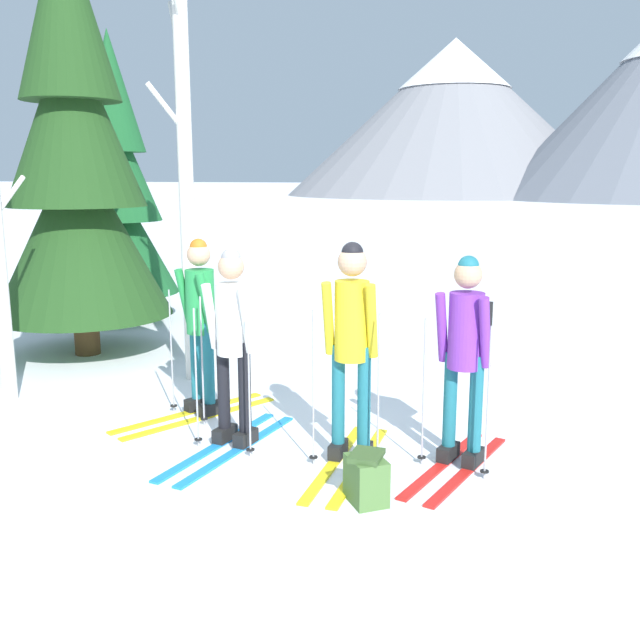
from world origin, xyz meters
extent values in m
plane|color=white|center=(0.00, 0.00, 0.00)|extent=(400.00, 400.00, 0.00)
cube|color=yellow|center=(-1.00, 0.30, 0.01)|extent=(0.92, 1.59, 0.02)
cube|color=yellow|center=(-1.20, 0.40, 0.01)|extent=(0.92, 1.59, 0.02)
cube|color=black|center=(-0.96, 0.39, 0.08)|extent=(0.22, 0.28, 0.12)
cylinder|color=#1E6B7A|center=(-0.96, 0.39, 0.54)|extent=(0.11, 0.11, 0.83)
cube|color=black|center=(-1.15, 0.49, 0.08)|extent=(0.22, 0.28, 0.12)
cylinder|color=#1E6B7A|center=(-1.15, 0.49, 0.54)|extent=(0.11, 0.11, 0.83)
cylinder|color=#238C42|center=(-1.05, 0.44, 1.15)|extent=(0.28, 0.28, 0.62)
sphere|color=tan|center=(-1.05, 0.44, 1.60)|extent=(0.23, 0.23, 0.23)
sphere|color=#B76019|center=(-1.05, 0.44, 1.67)|extent=(0.17, 0.17, 0.17)
cylinder|color=#238C42|center=(-0.92, 0.30, 1.16)|extent=(0.17, 0.21, 0.59)
cylinder|color=#238C42|center=(-1.24, 0.47, 1.16)|extent=(0.17, 0.21, 0.59)
cylinder|color=#A5A5AD|center=(-0.90, 0.15, 0.62)|extent=(0.02, 0.02, 1.25)
cylinder|color=black|center=(-0.90, 0.15, 0.06)|extent=(0.07, 0.07, 0.01)
cylinder|color=#A5A5AD|center=(-1.38, 0.41, 0.62)|extent=(0.02, 0.02, 1.25)
cylinder|color=black|center=(-1.38, 0.41, 0.06)|extent=(0.07, 0.07, 0.01)
cube|color=#1E84D1|center=(-0.31, -0.33, 0.01)|extent=(0.34, 1.78, 0.02)
cube|color=#1E84D1|center=(-0.53, -0.30, 0.01)|extent=(0.34, 1.78, 0.02)
cube|color=black|center=(-0.30, -0.23, 0.08)|extent=(0.15, 0.27, 0.12)
cylinder|color=black|center=(-0.30, -0.23, 0.53)|extent=(0.11, 0.11, 0.83)
cube|color=black|center=(-0.52, -0.20, 0.08)|extent=(0.15, 0.27, 0.12)
cylinder|color=black|center=(-0.52, -0.20, 0.53)|extent=(0.11, 0.11, 0.83)
cylinder|color=white|center=(-0.41, -0.21, 1.14)|extent=(0.28, 0.28, 0.62)
sphere|color=tan|center=(-0.41, -0.21, 1.59)|extent=(0.22, 0.22, 0.22)
sphere|color=gray|center=(-0.41, -0.21, 1.66)|extent=(0.17, 0.17, 0.17)
cylinder|color=white|center=(-0.24, -0.30, 1.15)|extent=(0.11, 0.21, 0.59)
cylinder|color=white|center=(-0.59, -0.25, 1.15)|extent=(0.11, 0.21, 0.59)
cylinder|color=#A5A5AD|center=(-0.17, -0.43, 0.62)|extent=(0.02, 0.02, 1.24)
cylinder|color=black|center=(-0.17, -0.43, 0.06)|extent=(0.07, 0.07, 0.01)
cylinder|color=#A5A5AD|center=(-0.70, -0.35, 0.62)|extent=(0.02, 0.02, 1.24)
cylinder|color=black|center=(-0.70, -0.35, 0.06)|extent=(0.07, 0.07, 0.01)
cube|color=yellow|center=(0.77, -0.33, 0.01)|extent=(0.11, 1.69, 0.02)
cube|color=yellow|center=(0.55, -0.34, 0.01)|extent=(0.11, 1.69, 0.02)
cube|color=black|center=(0.77, -0.23, 0.08)|extent=(0.11, 0.26, 0.12)
cylinder|color=#1E6B7A|center=(0.77, -0.23, 0.55)|extent=(0.11, 0.11, 0.87)
cube|color=black|center=(0.55, -0.24, 0.08)|extent=(0.11, 0.26, 0.12)
cylinder|color=#1E6B7A|center=(0.55, -0.24, 0.55)|extent=(0.11, 0.11, 0.87)
cylinder|color=yellow|center=(0.66, -0.24, 1.20)|extent=(0.28, 0.28, 0.65)
sphere|color=tan|center=(0.66, -0.24, 1.67)|extent=(0.24, 0.24, 0.24)
sphere|color=black|center=(0.66, -0.24, 1.75)|extent=(0.18, 0.18, 0.18)
cylinder|color=yellow|center=(0.84, -0.29, 1.21)|extent=(0.08, 0.21, 0.62)
cylinder|color=yellow|center=(0.48, -0.30, 1.21)|extent=(0.08, 0.21, 0.62)
cylinder|color=#A5A5AD|center=(0.94, -0.41, 0.65)|extent=(0.02, 0.02, 1.30)
cylinder|color=black|center=(0.94, -0.41, 0.06)|extent=(0.07, 0.07, 0.01)
cylinder|color=#A5A5AD|center=(0.40, -0.42, 0.65)|extent=(0.02, 0.02, 1.30)
cylinder|color=black|center=(0.40, -0.42, 0.06)|extent=(0.07, 0.07, 0.01)
cube|color=red|center=(1.64, -0.16, 0.01)|extent=(0.48, 1.57, 0.02)
cube|color=red|center=(1.42, -0.10, 0.01)|extent=(0.48, 1.57, 0.02)
cube|color=black|center=(1.66, -0.06, 0.08)|extent=(0.17, 0.28, 0.12)
cylinder|color=#1E6B7A|center=(1.66, -0.06, 0.53)|extent=(0.11, 0.11, 0.82)
cube|color=black|center=(1.45, -0.01, 0.08)|extent=(0.17, 0.28, 0.12)
cylinder|color=#1E6B7A|center=(1.45, -0.01, 0.53)|extent=(0.11, 0.11, 0.82)
cylinder|color=purple|center=(1.55, -0.03, 1.13)|extent=(0.28, 0.28, 0.62)
sphere|color=tan|center=(1.55, -0.03, 1.58)|extent=(0.22, 0.22, 0.22)
sphere|color=#1E6B7A|center=(1.55, -0.03, 1.65)|extent=(0.17, 0.17, 0.17)
cylinder|color=purple|center=(1.71, -0.14, 1.15)|extent=(0.13, 0.21, 0.59)
cylinder|color=purple|center=(1.36, -0.05, 1.15)|extent=(0.13, 0.21, 0.59)
cylinder|color=#A5A5AD|center=(1.77, -0.27, 0.62)|extent=(0.02, 0.02, 1.23)
cylinder|color=black|center=(1.77, -0.27, 0.06)|extent=(0.07, 0.07, 0.01)
cylinder|color=#A5A5AD|center=(1.25, -0.14, 0.62)|extent=(0.02, 0.02, 1.23)
cylinder|color=black|center=(1.25, -0.14, 0.06)|extent=(0.07, 0.07, 0.01)
cube|color=black|center=(1.60, 0.13, 1.16)|extent=(0.29, 0.22, 0.36)
cylinder|color=#51381E|center=(-3.66, 2.16, 0.53)|extent=(0.33, 0.33, 1.07)
cone|color=#1E4219|center=(-3.66, 2.16, 1.66)|extent=(2.28, 2.28, 2.25)
cone|color=#1E4219|center=(-3.66, 2.16, 3.08)|extent=(1.74, 1.74, 2.25)
cone|color=#1E4219|center=(-3.66, 2.16, 4.38)|extent=(1.24, 1.24, 2.25)
cylinder|color=#51381E|center=(-4.57, 4.36, 0.44)|extent=(0.28, 0.28, 0.89)
cone|color=#195628|center=(-4.57, 4.36, 1.38)|extent=(1.89, 1.89, 1.87)
cone|color=#195628|center=(-4.57, 4.36, 2.56)|extent=(1.45, 1.45, 1.87)
cone|color=#195628|center=(-4.57, 4.36, 3.64)|extent=(1.03, 1.03, 1.87)
cylinder|color=silver|center=(-3.22, 0.44, 2.13)|extent=(0.08, 0.47, 0.44)
cylinder|color=silver|center=(-1.76, 1.54, 2.36)|extent=(0.17, 0.17, 4.72)
cylinder|color=silver|center=(-1.96, 1.77, 4.00)|extent=(0.41, 0.52, 0.58)
cylinder|color=silver|center=(-1.92, 1.44, 3.08)|extent=(0.36, 0.27, 0.53)
cube|color=#4C7238|center=(0.99, -0.96, 0.17)|extent=(0.39, 0.40, 0.34)
cube|color=#39562A|center=(0.99, -0.96, 0.36)|extent=(0.22, 0.28, 0.04)
cone|color=gray|center=(-9.63, 79.78, 8.73)|extent=(38.24, 38.24, 17.47)
cone|color=white|center=(-9.63, 79.78, 14.67)|extent=(12.85, 12.85, 5.59)
camera|label=1|loc=(2.17, -5.69, 2.36)|focal=40.07mm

